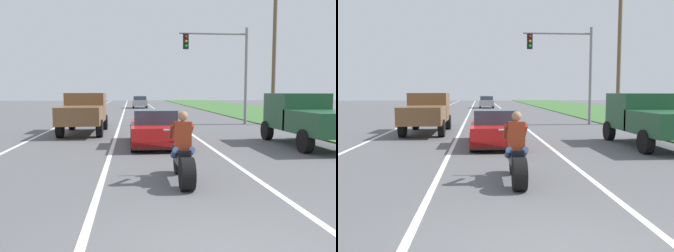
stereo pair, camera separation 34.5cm
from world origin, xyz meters
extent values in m
cube|color=white|center=(-5.40, 20.00, 0.00)|extent=(0.14, 120.00, 0.01)
cube|color=white|center=(1.80, 20.00, 0.00)|extent=(0.14, 120.00, 0.01)
cube|color=white|center=(-1.80, 20.00, 0.00)|extent=(0.14, 120.00, 0.01)
cube|color=#3D6B33|center=(11.92, 20.00, 0.03)|extent=(10.00, 120.00, 0.06)
cylinder|color=black|center=(0.02, 3.28, 0.35)|extent=(0.28, 0.69, 0.69)
cylinder|color=black|center=(0.02, 4.83, 0.31)|extent=(0.12, 0.63, 0.63)
cube|color=black|center=(0.02, 4.11, 0.61)|extent=(0.28, 1.10, 0.36)
cylinder|color=#B2B2B7|center=(0.02, 4.75, 0.68)|extent=(0.08, 0.36, 0.73)
cylinder|color=#A5A5AA|center=(0.02, 4.73, 1.11)|extent=(0.70, 0.05, 0.05)
cube|color=#993319|center=(0.02, 3.88, 1.09)|extent=(0.36, 0.24, 0.60)
sphere|color=#9E7051|center=(0.02, 3.88, 1.51)|extent=(0.22, 0.22, 0.22)
cylinder|color=#384C7A|center=(-0.16, 3.91, 0.69)|extent=(0.14, 0.47, 0.32)
cylinder|color=#993319|center=(-0.20, 4.18, 1.14)|extent=(0.10, 0.51, 0.40)
cylinder|color=#384C7A|center=(0.20, 3.91, 0.69)|extent=(0.14, 0.47, 0.32)
cylinder|color=#993319|center=(0.24, 4.18, 1.14)|extent=(0.10, 0.51, 0.40)
cube|color=red|center=(-0.21, 9.74, 0.53)|extent=(1.80, 4.30, 0.64)
cube|color=#333D4C|center=(-0.21, 9.54, 1.11)|extent=(1.56, 1.70, 0.52)
cube|color=black|center=(-0.21, 7.69, 0.29)|extent=(1.76, 0.20, 0.28)
cylinder|color=black|center=(-1.01, 11.34, 0.32)|extent=(0.24, 0.64, 0.64)
cylinder|color=black|center=(0.59, 11.34, 0.32)|extent=(0.24, 0.64, 0.64)
cylinder|color=black|center=(-1.01, 8.14, 0.32)|extent=(0.24, 0.64, 0.64)
cylinder|color=black|center=(0.59, 8.14, 0.32)|extent=(0.24, 0.64, 0.64)
cube|color=brown|center=(-3.38, 14.84, 1.28)|extent=(1.90, 2.10, 1.40)
cube|color=#333D4C|center=(-3.38, 15.19, 1.67)|extent=(1.67, 0.29, 0.57)
cube|color=brown|center=(-3.38, 12.59, 0.98)|extent=(1.90, 2.70, 0.80)
cylinder|color=black|center=(-4.25, 15.64, 0.40)|extent=(0.28, 0.80, 0.80)
cylinder|color=black|center=(-2.51, 15.64, 0.40)|extent=(0.28, 0.80, 0.80)
cylinder|color=black|center=(-4.25, 12.29, 0.40)|extent=(0.28, 0.80, 0.80)
cylinder|color=black|center=(-2.51, 12.29, 0.40)|extent=(0.28, 0.80, 0.80)
cube|color=#1E4C2D|center=(5.53, 9.89, 1.28)|extent=(1.90, 2.10, 1.40)
cube|color=#333D4C|center=(5.53, 10.24, 1.67)|extent=(1.67, 0.29, 0.57)
cube|color=#1E4C2D|center=(5.53, 7.64, 0.98)|extent=(1.90, 2.70, 0.80)
cylinder|color=black|center=(4.66, 10.69, 0.40)|extent=(0.28, 0.80, 0.80)
cylinder|color=black|center=(6.40, 10.69, 0.40)|extent=(0.28, 0.80, 0.80)
cylinder|color=black|center=(4.66, 7.34, 0.40)|extent=(0.28, 0.80, 0.80)
cylinder|color=gray|center=(6.12, 18.04, 3.00)|extent=(0.18, 0.18, 6.00)
cylinder|color=gray|center=(4.00, 18.04, 5.60)|extent=(4.23, 0.12, 0.12)
cube|color=black|center=(2.29, 18.04, 5.10)|extent=(0.32, 0.24, 0.90)
sphere|color=red|center=(2.29, 17.90, 5.38)|extent=(0.16, 0.16, 0.16)
sphere|color=orange|center=(2.29, 17.90, 5.10)|extent=(0.16, 0.16, 0.16)
sphere|color=green|center=(2.29, 17.90, 4.82)|extent=(0.16, 0.16, 0.16)
cylinder|color=brown|center=(7.82, 17.81, 4.43)|extent=(0.24, 0.24, 8.86)
cube|color=#99999E|center=(0.07, 41.25, 0.65)|extent=(1.76, 4.00, 0.70)
cube|color=#333D4C|center=(0.07, 41.05, 1.25)|extent=(1.56, 2.00, 0.50)
cylinder|color=black|center=(-0.73, 42.65, 0.30)|extent=(0.20, 0.60, 0.60)
cylinder|color=black|center=(0.87, 42.65, 0.30)|extent=(0.20, 0.60, 0.60)
cylinder|color=black|center=(-0.73, 39.85, 0.30)|extent=(0.20, 0.60, 0.60)
cylinder|color=black|center=(0.87, 39.85, 0.30)|extent=(0.20, 0.60, 0.60)
camera|label=1|loc=(-1.13, -3.87, 2.04)|focal=38.09mm
camera|label=2|loc=(-0.79, -3.90, 2.04)|focal=38.09mm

